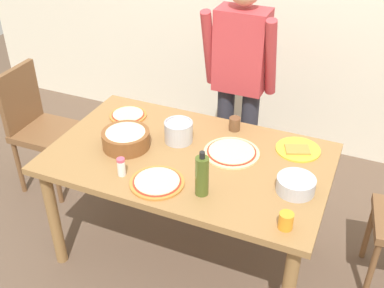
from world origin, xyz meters
TOP-DOWN VIEW (x-y plane):
  - ground at (0.00, 0.00)m, footprint 8.00×8.00m
  - dining_table at (0.00, 0.00)m, footprint 1.60×0.96m
  - person_cook at (0.05, 0.76)m, footprint 0.49×0.25m
  - chair_wooden_left at (-1.32, 0.24)m, footprint 0.41×0.41m
  - pizza_raw_on_board at (0.22, 0.12)m, footprint 0.32×0.32m
  - pizza_cooked_on_tray at (-0.05, -0.30)m, footprint 0.29×0.29m
  - pizza_second_cooked at (-0.55, 0.26)m, footprint 0.24×0.24m
  - plate_with_slice at (0.56, 0.30)m, footprint 0.26×0.26m
  - popcorn_bowl at (-0.38, -0.06)m, footprint 0.28×0.28m
  - mixing_bowl_steel at (0.63, -0.08)m, footprint 0.20×0.20m
  - olive_oil_bottle at (0.20, -0.28)m, footprint 0.07×0.07m
  - steel_pot at (-0.12, 0.12)m, footprint 0.17×0.17m
  - cup_orange at (0.65, -0.36)m, footprint 0.07×0.07m
  - cup_small_brown at (0.15, 0.37)m, footprint 0.07×0.07m
  - salt_shaker at (-0.26, -0.31)m, footprint 0.04×0.04m

SIDE VIEW (x-z plane):
  - ground at x=0.00m, z-range 0.00..0.00m
  - chair_wooden_left at x=-1.32m, z-range 0.07..1.02m
  - dining_table at x=0.00m, z-range 0.29..1.05m
  - plate_with_slice at x=0.56m, z-range 0.76..0.78m
  - pizza_cooked_on_tray at x=-0.05m, z-range 0.76..0.78m
  - pizza_second_cooked at x=-0.55m, z-range 0.76..0.78m
  - pizza_raw_on_board at x=0.22m, z-range 0.76..0.78m
  - mixing_bowl_steel at x=0.63m, z-range 0.76..0.84m
  - cup_orange at x=0.65m, z-range 0.76..0.84m
  - cup_small_brown at x=0.15m, z-range 0.76..0.84m
  - salt_shaker at x=-0.26m, z-range 0.76..0.87m
  - popcorn_bowl at x=-0.38m, z-range 0.76..0.88m
  - steel_pot at x=-0.12m, z-range 0.76..0.89m
  - olive_oil_bottle at x=0.20m, z-range 0.75..1.00m
  - person_cook at x=0.05m, z-range 0.13..1.75m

